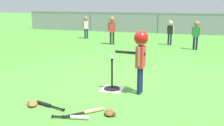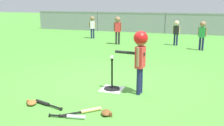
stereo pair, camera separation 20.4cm
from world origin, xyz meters
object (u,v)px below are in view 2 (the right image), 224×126
(spare_bat_wood, at_px, (87,111))
(glove_near_bats, at_px, (32,103))
(batter_child, at_px, (140,50))
(fielder_deep_right, at_px, (92,24))
(spare_bat_black, at_px, (45,103))
(fielder_near_right, at_px, (176,30))
(batting_tee, at_px, (112,85))
(baseball_on_tee, at_px, (112,57))
(fielder_deep_center, at_px, (202,32))
(fielder_near_left, at_px, (118,27))
(glove_by_plate, at_px, (106,113))
(spare_bat_silver, at_px, (72,117))

(spare_bat_wood, relative_size, glove_near_bats, 2.02)
(batter_child, relative_size, fielder_deep_right, 1.15)
(spare_bat_black, relative_size, glove_near_bats, 2.28)
(fielder_near_right, bearing_deg, batter_child, -91.67)
(batting_tee, xyz_separation_m, baseball_on_tee, (0.00, -0.00, 0.57))
(fielder_deep_center, height_order, spare_bat_black, fielder_deep_center)
(fielder_deep_right, bearing_deg, spare_bat_black, -72.87)
(fielder_near_left, bearing_deg, baseball_on_tee, -73.74)
(fielder_deep_center, xyz_separation_m, fielder_near_left, (-3.29, 0.29, 0.05))
(batter_child, relative_size, glove_by_plate, 4.65)
(fielder_deep_right, height_order, spare_bat_wood, fielder_deep_right)
(spare_bat_black, bearing_deg, fielder_deep_center, 67.55)
(baseball_on_tee, relative_size, fielder_deep_center, 0.07)
(fielder_near_left, bearing_deg, glove_by_plate, -74.05)
(batting_tee, distance_m, fielder_deep_right, 7.41)
(fielder_near_right, bearing_deg, spare_bat_wood, -96.27)
(fielder_deep_right, distance_m, fielder_near_left, 2.12)
(fielder_deep_center, height_order, spare_bat_silver, fielder_deep_center)
(batter_child, distance_m, glove_near_bats, 2.16)
(batting_tee, relative_size, baseball_on_tee, 8.48)
(fielder_deep_right, height_order, fielder_deep_center, same)
(batting_tee, relative_size, spare_bat_black, 1.02)
(baseball_on_tee, distance_m, spare_bat_wood, 1.35)
(batting_tee, relative_size, fielder_deep_center, 0.59)
(glove_near_bats, bearing_deg, spare_bat_black, 12.89)
(spare_bat_silver, distance_m, spare_bat_wood, 0.29)
(fielder_deep_right, bearing_deg, spare_bat_wood, -67.72)
(fielder_deep_center, bearing_deg, fielder_deep_right, 162.28)
(fielder_deep_right, relative_size, spare_bat_black, 1.72)
(spare_bat_silver, bearing_deg, baseball_on_tee, 84.08)
(batting_tee, height_order, spare_bat_black, batting_tee)
(fielder_deep_center, xyz_separation_m, fielder_near_right, (-0.98, 0.80, -0.04))
(batting_tee, height_order, fielder_near_left, fielder_near_left)
(fielder_near_left, bearing_deg, fielder_near_right, 12.29)
(spare_bat_wood, bearing_deg, fielder_near_left, 103.21)
(baseball_on_tee, distance_m, glove_by_plate, 1.36)
(batting_tee, bearing_deg, fielder_near_left, 106.26)
(spare_bat_silver, height_order, glove_near_bats, glove_near_bats)
(baseball_on_tee, xyz_separation_m, spare_bat_wood, (-0.02, -1.19, -0.63))
(batter_child, bearing_deg, baseball_on_tee, 173.34)
(baseball_on_tee, bearing_deg, batting_tee, 90.00)
(spare_bat_silver, bearing_deg, fielder_near_left, 101.70)
(fielder_near_right, bearing_deg, fielder_deep_right, 168.78)
(fielder_deep_center, xyz_separation_m, spare_bat_black, (-2.56, -6.20, -0.65))
(fielder_near_left, distance_m, spare_bat_black, 6.57)
(baseball_on_tee, distance_m, batter_child, 0.62)
(spare_bat_wood, bearing_deg, baseball_on_tee, 88.82)
(batter_child, height_order, fielder_deep_center, batter_child)
(spare_bat_silver, bearing_deg, fielder_near_right, 82.98)
(spare_bat_wood, bearing_deg, fielder_deep_right, 112.28)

